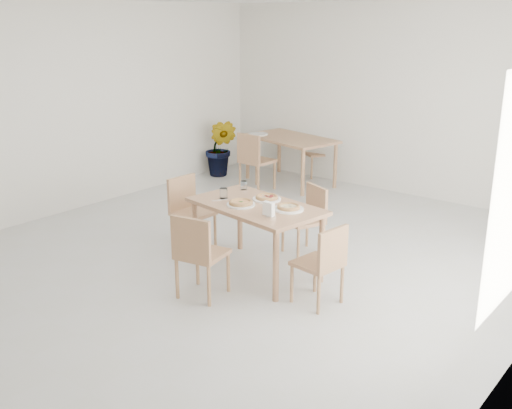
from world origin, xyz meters
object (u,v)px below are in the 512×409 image
Objects in this scene: chair_west at (188,207)px; plate_pepperoni at (267,199)px; chair_back_n at (321,150)px; potted_plant at (221,148)px; plate_margherita at (241,205)px; pizza_pepperoni at (267,197)px; plate_empty at (258,134)px; napkin_holder at (269,210)px; second_table at (290,143)px; plate_mushroom at (289,209)px; chair_north at (309,215)px; chair_east at (324,260)px; pizza_mushroom at (289,207)px; chair_back_s at (254,158)px; main_table at (256,213)px; chair_south at (198,251)px; tumbler_b at (244,185)px; tumbler_a at (224,193)px; pizza_margherita at (241,202)px.

chair_west reaches higher than plate_pepperoni.
potted_plant is (-1.30, -1.06, 0.04)m from chair_back_n.
plate_margherita is 1.15× the size of pizza_pepperoni.
napkin_holder is at bearing -50.00° from plate_empty.
plate_margherita is at bearing -50.36° from second_table.
plate_mushroom is 0.40m from pizza_pepperoni.
plate_mushroom is 0.19× the size of second_table.
plate_empty is at bearing 161.41° from chair_north.
chair_north is at bearing -32.29° from potted_plant.
chair_back_n is 1.68m from potted_plant.
plate_pepperoni is at bearing 160.59° from plate_mushroom.
pizza_mushroom is (-0.59, 0.26, 0.33)m from chair_east.
plate_mushroom is 4.30m from potted_plant.
pizza_pepperoni is at bearing 135.09° from chair_back_s.
plate_pepperoni is at bearing 100.90° from main_table.
pizza_pepperoni is (-0.01, 0.19, 0.12)m from main_table.
chair_north is 0.86m from pizza_mushroom.
tumbler_b is at bearing -81.98° from chair_south.
chair_east is at bearing -36.97° from potted_plant.
chair_back_n is 0.80× the size of potted_plant.
chair_back_s is (-2.94, 2.61, 0.07)m from chair_east.
plate_mushroom reaches higher than second_table.
chair_north is at bearing -41.34° from plate_empty.
second_table is (-0.71, 3.01, 0.19)m from chair_west.
potted_plant reaches higher than chair_south.
plate_empty is (-2.34, 2.97, 0.10)m from main_table.
pizza_margherita is at bearing -14.45° from tumbler_a.
chair_east reaches higher than plate_empty.
potted_plant is at bearing 141.06° from plate_mushroom.
chair_north is 1.02× the size of chair_back_n.
chair_west is 1.12m from plate_pepperoni.
chair_west is 2.58× the size of plate_empty.
pizza_margherita is (-0.09, -0.32, 0.02)m from plate_pepperoni.
plate_margherita is 0.02m from pizza_margherita.
tumbler_a is at bearing 171.04° from napkin_holder.
chair_north is 3.65m from potted_plant.
second_table is (-1.92, 2.31, 0.21)m from chair_north.
tumbler_a reaches higher than main_table.
tumbler_b is 0.13× the size of chair_back_n.
chair_west is 3.29× the size of pizza_pepperoni.
chair_north is at bearing 58.98° from tumbler_a.
chair_west is 3.75m from chair_back_n.
pizza_margherita is at bearing -54.00° from plate_empty.
tumbler_a is at bearing -148.74° from pizza_pepperoni.
chair_west reaches higher than plate_empty.
plate_margherita is (-0.10, -0.13, 0.10)m from main_table.
potted_plant reaches higher than pizza_margherita.
plate_pepperoni is at bearing -49.95° from plate_empty.
plate_margherita is 0.97× the size of plate_pepperoni.
chair_west is 7.54× the size of tumbler_a.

